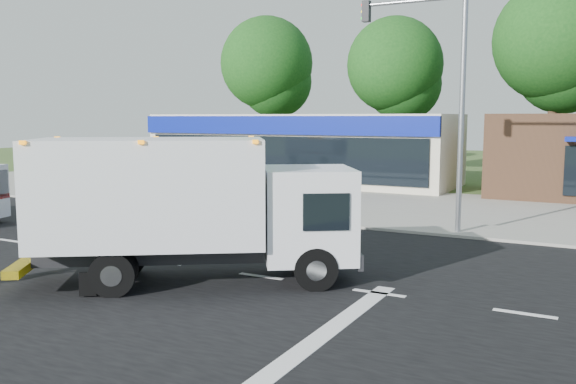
# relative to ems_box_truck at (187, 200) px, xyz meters

# --- Properties ---
(ground) EXTENTS (120.00, 120.00, 0.00)m
(ground) POSITION_rel_ems_box_truck_xyz_m (1.26, 1.19, -1.94)
(ground) COLOR #385123
(ground) RESTS_ON ground
(road_asphalt) EXTENTS (60.00, 14.00, 0.02)m
(road_asphalt) POSITION_rel_ems_box_truck_xyz_m (1.26, 1.19, -1.94)
(road_asphalt) COLOR black
(road_asphalt) RESTS_ON ground
(sidewalk) EXTENTS (60.00, 2.40, 0.12)m
(sidewalk) POSITION_rel_ems_box_truck_xyz_m (1.26, 9.39, -1.88)
(sidewalk) COLOR gray
(sidewalk) RESTS_ON ground
(parking_apron) EXTENTS (60.00, 9.00, 0.02)m
(parking_apron) POSITION_rel_ems_box_truck_xyz_m (1.26, 15.19, -1.93)
(parking_apron) COLOR gray
(parking_apron) RESTS_ON ground
(lane_markings) EXTENTS (55.20, 7.00, 0.01)m
(lane_markings) POSITION_rel_ems_box_truck_xyz_m (2.61, -0.16, -1.93)
(lane_markings) COLOR silver
(lane_markings) RESTS_ON road_asphalt
(ems_box_truck) EXTENTS (7.64, 6.14, 3.37)m
(ems_box_truck) POSITION_rel_ems_box_truck_xyz_m (0.00, 0.00, 0.00)
(ems_box_truck) COLOR black
(ems_box_truck) RESTS_ON ground
(retail_strip_mall) EXTENTS (18.00, 6.20, 4.00)m
(retail_strip_mall) POSITION_rel_ems_box_truck_xyz_m (-7.74, 21.12, 0.07)
(retail_strip_mall) COLOR beige
(retail_strip_mall) RESTS_ON ground
(traffic_signal_pole) EXTENTS (3.51, 0.25, 8.00)m
(traffic_signal_pole) POSITION_rel_ems_box_truck_xyz_m (3.61, 8.79, 2.98)
(traffic_signal_pole) COLOR gray
(traffic_signal_pole) RESTS_ON ground
(background_trees) EXTENTS (36.77, 7.39, 12.10)m
(background_trees) POSITION_rel_ems_box_truck_xyz_m (0.41, 29.35, 5.44)
(background_trees) COLOR #332114
(background_trees) RESTS_ON ground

